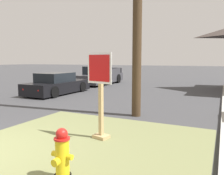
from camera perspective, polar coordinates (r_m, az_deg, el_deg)
The scene contains 6 objects.
grass_corner_patch at distance 5.50m, azimuth -6.05°, elevation -13.86°, with size 5.30×4.71×0.08m, color olive.
fire_hydrant at distance 3.86m, azimuth -12.31°, elevation -16.22°, with size 0.38×0.34×0.84m.
stop_sign at distance 5.49m, azimuth -2.90°, elevation -2.54°, with size 0.72×0.35×2.08m.
manhole_cover at distance 7.69m, azimuth -10.53°, elevation -8.14°, with size 0.70×0.70×0.02m, color black.
parked_sedan_black at distance 13.87m, azimuth -13.45°, elevation 0.70°, with size 1.87×4.37×1.25m.
pickup_truck_charcoal at distance 18.90m, azimuth -3.05°, elevation 2.69°, with size 2.25×5.23×1.48m.
Camera 1 is at (4.59, -2.70, 1.98)m, focal length 36.74 mm.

